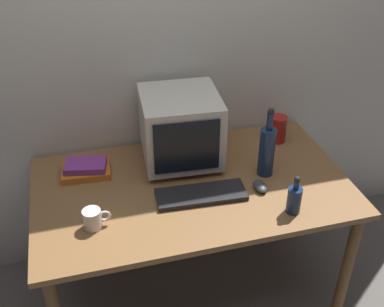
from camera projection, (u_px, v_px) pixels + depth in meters
ground_plane at (192, 287)px, 2.69m from camera, size 6.00×6.00×0.00m
back_wall at (167, 46)px, 2.40m from camera, size 4.00×0.08×2.50m
desk at (192, 198)px, 2.33m from camera, size 1.52×0.87×0.73m
crt_monitor at (180, 128)px, 2.35m from camera, size 0.41×0.41×0.37m
keyboard at (201, 195)px, 2.20m from camera, size 0.43×0.18×0.02m
computer_mouse at (260, 186)px, 2.24m from camera, size 0.06×0.10×0.04m
bottle_tall at (267, 150)px, 2.29m from camera, size 0.08×0.08×0.37m
bottle_short at (294, 199)px, 2.08m from camera, size 0.06×0.06×0.19m
book_stack at (86, 169)px, 2.34m from camera, size 0.25×0.18×0.07m
mug at (93, 219)px, 2.01m from camera, size 0.12×0.08×0.09m
metal_canister at (278, 129)px, 2.58m from camera, size 0.09×0.09×0.15m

